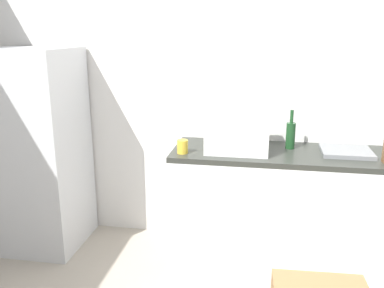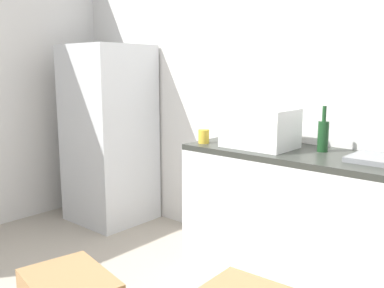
{
  "view_description": "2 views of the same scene",
  "coord_description": "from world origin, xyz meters",
  "px_view_note": "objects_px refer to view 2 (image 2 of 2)",
  "views": [
    {
      "loc": [
        0.06,
        -1.82,
        1.79
      ],
      "look_at": [
        -0.39,
        0.77,
        1.05
      ],
      "focal_mm": 38.51,
      "sensor_mm": 36.0,
      "label": 1
    },
    {
      "loc": [
        1.43,
        -1.33,
        1.44
      ],
      "look_at": [
        -0.45,
        0.84,
        0.93
      ],
      "focal_mm": 39.85,
      "sensor_mm": 36.0,
      "label": 2
    }
  ],
  "objects_px": {
    "refrigerator": "(109,134)",
    "microwave": "(260,128)",
    "coffee_mug": "(204,136)",
    "wine_bottle": "(323,135)"
  },
  "relations": [
    {
      "from": "wine_bottle",
      "to": "coffee_mug",
      "type": "distance_m",
      "value": 0.83
    },
    {
      "from": "wine_bottle",
      "to": "coffee_mug",
      "type": "bearing_deg",
      "value": -161.41
    },
    {
      "from": "refrigerator",
      "to": "coffee_mug",
      "type": "height_order",
      "value": "refrigerator"
    },
    {
      "from": "microwave",
      "to": "wine_bottle",
      "type": "bearing_deg",
      "value": 19.11
    },
    {
      "from": "microwave",
      "to": "wine_bottle",
      "type": "relative_size",
      "value": 1.53
    },
    {
      "from": "coffee_mug",
      "to": "wine_bottle",
      "type": "bearing_deg",
      "value": 18.59
    },
    {
      "from": "wine_bottle",
      "to": "microwave",
      "type": "bearing_deg",
      "value": -160.89
    },
    {
      "from": "refrigerator",
      "to": "microwave",
      "type": "height_order",
      "value": "refrigerator"
    },
    {
      "from": "microwave",
      "to": "wine_bottle",
      "type": "xyz_separation_m",
      "value": [
        0.4,
        0.14,
        -0.03
      ]
    },
    {
      "from": "refrigerator",
      "to": "microwave",
      "type": "relative_size",
      "value": 3.58
    }
  ]
}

